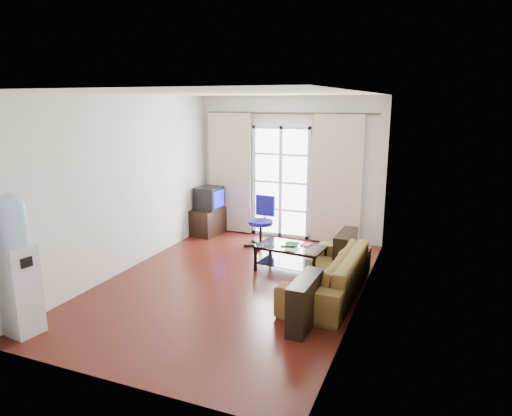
{
  "coord_description": "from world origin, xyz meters",
  "views": [
    {
      "loc": [
        2.64,
        -5.65,
        2.59
      ],
      "look_at": [
        0.22,
        0.35,
        1.08
      ],
      "focal_mm": 32.0,
      "sensor_mm": 36.0,
      "label": 1
    }
  ],
  "objects_px": {
    "coffee_table": "(291,255)",
    "sofa": "(328,272)",
    "tv_stand": "(208,221)",
    "water_cooler": "(17,262)",
    "crt_tv": "(208,198)",
    "task_chair": "(261,232)"
  },
  "relations": [
    {
      "from": "tv_stand",
      "to": "task_chair",
      "type": "relative_size",
      "value": 0.77
    },
    {
      "from": "coffee_table",
      "to": "task_chair",
      "type": "bearing_deg",
      "value": 131.09
    },
    {
      "from": "sofa",
      "to": "coffee_table",
      "type": "relative_size",
      "value": 1.94
    },
    {
      "from": "task_chair",
      "to": "tv_stand",
      "type": "bearing_deg",
      "value": 169.27
    },
    {
      "from": "coffee_table",
      "to": "tv_stand",
      "type": "distance_m",
      "value": 2.55
    },
    {
      "from": "coffee_table",
      "to": "sofa",
      "type": "bearing_deg",
      "value": -39.35
    },
    {
      "from": "sofa",
      "to": "water_cooler",
      "type": "relative_size",
      "value": 1.28
    },
    {
      "from": "coffee_table",
      "to": "crt_tv",
      "type": "xyz_separation_m",
      "value": [
        -2.16,
        1.37,
        0.47
      ]
    },
    {
      "from": "sofa",
      "to": "tv_stand",
      "type": "bearing_deg",
      "value": -122.32
    },
    {
      "from": "sofa",
      "to": "tv_stand",
      "type": "xyz_separation_m",
      "value": [
        -2.89,
        1.95,
        -0.04
      ]
    },
    {
      "from": "sofa",
      "to": "coffee_table",
      "type": "xyz_separation_m",
      "value": [
        -0.73,
        0.6,
        -0.03
      ]
    },
    {
      "from": "sofa",
      "to": "coffee_table",
      "type": "distance_m",
      "value": 0.95
    },
    {
      "from": "task_chair",
      "to": "water_cooler",
      "type": "distance_m",
      "value": 4.29
    },
    {
      "from": "tv_stand",
      "to": "water_cooler",
      "type": "height_order",
      "value": "water_cooler"
    },
    {
      "from": "coffee_table",
      "to": "water_cooler",
      "type": "xyz_separation_m",
      "value": [
        -2.22,
        -3.01,
        0.59
      ]
    },
    {
      "from": "sofa",
      "to": "water_cooler",
      "type": "height_order",
      "value": "water_cooler"
    },
    {
      "from": "task_chair",
      "to": "water_cooler",
      "type": "bearing_deg",
      "value": -104.47
    },
    {
      "from": "sofa",
      "to": "task_chair",
      "type": "height_order",
      "value": "task_chair"
    },
    {
      "from": "coffee_table",
      "to": "task_chair",
      "type": "height_order",
      "value": "task_chair"
    },
    {
      "from": "coffee_table",
      "to": "crt_tv",
      "type": "height_order",
      "value": "crt_tv"
    },
    {
      "from": "coffee_table",
      "to": "water_cooler",
      "type": "distance_m",
      "value": 3.79
    },
    {
      "from": "sofa",
      "to": "crt_tv",
      "type": "height_order",
      "value": "crt_tv"
    }
  ]
}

